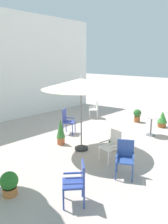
% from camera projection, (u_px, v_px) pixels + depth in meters
% --- Properties ---
extents(ground_plane, '(60.00, 60.00, 0.00)m').
position_uv_depth(ground_plane, '(85.00, 142.00, 7.96)').
color(ground_plane, '#BAA79E').
extents(villa_facade, '(10.27, 0.30, 5.13)m').
position_uv_depth(villa_facade, '(12.00, 67.00, 10.54)').
color(villa_facade, white).
rests_on(villa_facade, ground).
extents(patio_umbrella_0, '(2.47, 2.47, 2.40)m').
position_uv_depth(patio_umbrella_0, '(81.00, 84.00, 6.76)').
color(patio_umbrella_0, '#2D2D2D').
rests_on(patio_umbrella_0, ground).
extents(cafe_table_0, '(0.65, 0.65, 0.76)m').
position_uv_depth(cafe_table_0, '(151.00, 122.00, 8.52)').
color(cafe_table_0, silver).
rests_on(cafe_table_0, ground).
extents(patio_chair_0, '(0.62, 0.62, 0.89)m').
position_uv_depth(patio_chair_0, '(77.00, 180.00, 4.44)').
color(patio_chair_0, '#304594').
rests_on(patio_chair_0, ground).
extents(patio_chair_1, '(0.59, 0.58, 0.99)m').
position_uv_depth(patio_chair_1, '(67.00, 120.00, 8.74)').
color(patio_chair_1, '#33429D').
rests_on(patio_chair_1, ground).
extents(patio_chair_2, '(0.57, 0.53, 0.92)m').
position_uv_depth(patio_chair_2, '(112.00, 144.00, 6.35)').
color(patio_chair_2, white).
rests_on(patio_chair_2, ground).
extents(patio_chair_3, '(0.63, 0.63, 0.87)m').
position_uv_depth(patio_chair_3, '(95.00, 108.00, 11.12)').
color(patio_chair_3, white).
rests_on(patio_chair_3, ground).
extents(patio_chair_4, '(0.59, 0.60, 0.93)m').
position_uv_depth(patio_chair_4, '(125.00, 156.00, 5.52)').
color(patio_chair_4, '#304C94').
rests_on(patio_chair_4, ground).
extents(potted_plant_0, '(0.40, 0.40, 0.55)m').
position_uv_depth(potted_plant_0, '(9.00, 183.00, 4.75)').
color(potted_plant_0, '#C37239').
rests_on(potted_plant_0, ground).
extents(potted_plant_1, '(0.36, 0.36, 0.62)m').
position_uv_depth(potted_plant_1, '(137.00, 115.00, 10.39)').
color(potted_plant_1, '#A4572F').
rests_on(potted_plant_1, ground).
extents(potted_plant_2, '(0.30, 0.30, 0.58)m').
position_uv_depth(potted_plant_2, '(112.00, 141.00, 7.21)').
color(potted_plant_2, '#A15B2A').
rests_on(potted_plant_2, ground).
extents(potted_plant_4, '(0.42, 0.42, 0.72)m').
position_uv_depth(potted_plant_4, '(162.00, 119.00, 9.60)').
color(potted_plant_4, '#A65A2C').
rests_on(potted_plant_4, ground).
extents(potted_plant_5, '(0.30, 0.30, 0.93)m').
position_uv_depth(potted_plant_5, '(61.00, 131.00, 7.61)').
color(potted_plant_5, '#BB5D38').
rests_on(potted_plant_5, ground).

